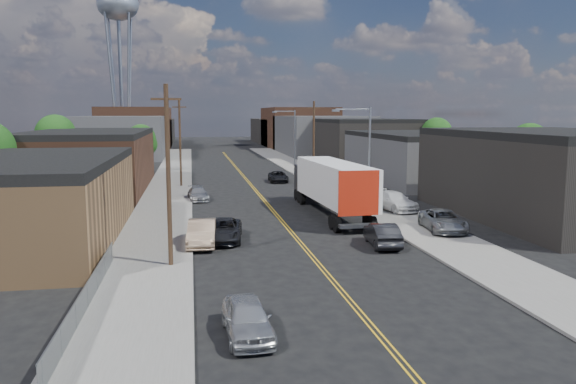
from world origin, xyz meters
name	(u,v)px	position (x,y,z in m)	size (l,w,h in m)	color
ground	(241,173)	(0.00, 60.00, 0.00)	(260.00, 260.00, 0.00)	black
centerline	(251,185)	(0.00, 45.00, 0.01)	(0.32, 120.00, 0.01)	gold
sidewalk_left	(170,187)	(-9.50, 45.00, 0.07)	(5.00, 140.00, 0.15)	slate
sidewalk_right	(329,183)	(9.50, 45.00, 0.07)	(5.00, 140.00, 0.15)	slate
warehouse_tan	(22,200)	(-18.00, 18.00, 2.80)	(12.00, 22.00, 5.60)	olive
warehouse_brown	(91,161)	(-18.00, 44.00, 3.30)	(12.00, 26.00, 6.60)	#4B2C1E
industrial_right_a	(554,175)	(21.99, 20.00, 3.55)	(14.00, 22.00, 7.10)	black
industrial_right_b	(424,157)	(22.00, 46.00, 3.05)	(14.00, 24.00, 6.10)	#353537
industrial_right_c	(362,141)	(22.00, 72.00, 3.80)	(14.00, 22.00, 7.60)	black
skyline_left_a	(125,136)	(-20.00, 95.00, 4.00)	(16.00, 30.00, 8.00)	#353537
skyline_right_a	(321,135)	(20.00, 95.00, 4.00)	(16.00, 30.00, 8.00)	#353537
skyline_left_b	(136,128)	(-20.00, 120.00, 5.00)	(16.00, 26.00, 10.00)	#4B2C1E
skyline_right_b	(298,128)	(20.00, 120.00, 5.00)	(16.00, 26.00, 10.00)	#4B2C1E
skyline_left_c	(143,132)	(-20.00, 140.00, 3.50)	(16.00, 40.00, 7.00)	black
skyline_right_c	(285,131)	(20.00, 140.00, 3.50)	(16.00, 40.00, 7.00)	black
water_tower	(118,11)	(-22.00, 110.00, 30.65)	(9.00, 9.00, 36.90)	gray
streetlight_near	(365,151)	(7.60, 25.00, 5.33)	(3.39, 0.25, 9.00)	gray
streetlight_far	(292,135)	(7.60, 60.00, 5.33)	(3.39, 0.25, 9.00)	gray
utility_pole_left_near	(168,175)	(-8.20, 10.00, 5.14)	(1.60, 0.26, 10.00)	black
utility_pole_left_far	(180,143)	(-8.20, 45.00, 5.14)	(1.60, 0.26, 10.00)	black
utility_pole_right	(314,140)	(8.20, 48.00, 5.14)	(1.60, 0.26, 10.00)	black
chainlink_fence	(87,296)	(-11.50, 3.50, 0.66)	(0.05, 16.00, 1.22)	slate
tree_left_mid	(56,137)	(-23.94, 55.00, 5.48)	(5.10, 5.04, 8.37)	black
tree_left_far	(142,141)	(-13.94, 62.00, 4.57)	(4.35, 4.20, 6.97)	black
tree_right_near	(529,146)	(30.06, 36.00, 4.87)	(4.60, 4.48, 7.44)	black
tree_right_far	(437,135)	(30.06, 60.00, 5.18)	(4.85, 4.76, 7.91)	black
semi_truck	(329,184)	(4.50, 24.98, 2.58)	(3.59, 17.36, 4.52)	silver
car_left_a	(247,318)	(-5.00, -0.47, 0.73)	(1.72, 4.26, 1.45)	#ADAFB2
car_left_b	(202,233)	(-6.40, 14.93, 0.82)	(1.74, 4.98, 1.64)	#9B7F65
car_left_c	(223,230)	(-5.00, 16.00, 0.74)	(2.44, 5.29, 1.47)	black
car_left_d	(198,194)	(-6.40, 34.29, 0.64)	(1.79, 4.41, 1.28)	gray
car_right_oncoming	(382,234)	(5.00, 12.83, 0.76)	(1.60, 4.59, 1.51)	black
car_right_lot_a	(443,220)	(10.65, 16.00, 0.90)	(2.48, 5.38, 1.49)	gray
car_right_lot_b	(393,201)	(10.20, 24.87, 0.95)	(2.25, 5.54, 1.61)	silver
car_right_lot_c	(315,174)	(8.20, 47.43, 0.96)	(1.91, 4.75, 1.62)	black
car_ahead_truck	(278,177)	(3.65, 47.87, 0.66)	(2.20, 4.77, 1.33)	black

